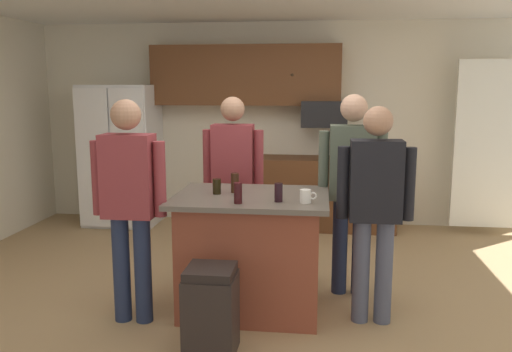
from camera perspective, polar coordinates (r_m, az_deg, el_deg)
The scene contains 18 objects.
floor at distance 4.57m, azimuth -0.75°, elevation -13.46°, with size 7.04×7.04×0.00m, color tan.
back_wall at distance 7.00m, azimuth 2.38°, elevation 5.64°, with size 6.40×0.10×2.60m, color beige.
french_door_window_panel at distance 6.90m, azimuth 24.15°, elevation 3.06°, with size 0.90×0.06×2.00m, color white.
cabinet_run_upper at distance 6.83m, azimuth -1.13°, elevation 10.78°, with size 2.40×0.38×0.75m.
cabinet_run_lower at distance 6.78m, azimuth 7.17°, elevation -1.83°, with size 1.80×0.63×0.90m.
refrigerator at distance 7.09m, azimuth -14.27°, elevation 2.17°, with size 0.90×0.76×1.81m.
microwave_over_range at distance 6.67m, azimuth 7.35°, elevation 6.65°, with size 0.56×0.40×0.32m, color black.
kitchen_island at distance 4.29m, azimuth -0.50°, elevation -8.20°, with size 1.21×0.94×0.95m.
person_guest_right at distance 4.04m, azimuth 12.70°, elevation -2.63°, with size 0.57×0.22×1.66m.
person_guest_left at distance 4.06m, azimuth -13.49°, elevation -2.12°, with size 0.57×0.22×1.70m.
person_guest_by_door at distance 4.96m, azimuth -2.48°, elevation 0.24°, with size 0.57×0.22×1.70m.
person_elder_center at distance 4.57m, azimuth 10.27°, elevation -0.48°, with size 0.57×0.23×1.73m.
glass_pilsner at distance 3.86m, azimuth -1.95°, elevation -1.86°, with size 0.06×0.06×0.15m.
tumbler_amber at distance 4.21m, azimuth -4.24°, elevation -1.13°, with size 0.07×0.07×0.12m.
mug_blue_stoneware at distance 3.90m, azimuth 5.38°, elevation -2.18°, with size 0.12×0.08×0.10m.
glass_short_whisky at distance 4.26m, azimuth -2.29°, elevation -0.74°, with size 0.06×0.06×0.16m.
glass_stout_tall at distance 3.92m, azimuth 2.44°, elevation -1.78°, with size 0.06×0.06×0.14m.
trash_bin at distance 3.69m, azimuth -4.87°, elevation -14.27°, with size 0.34×0.34×0.61m.
Camera 1 is at (0.58, -4.16, 1.80)m, focal length 37.15 mm.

